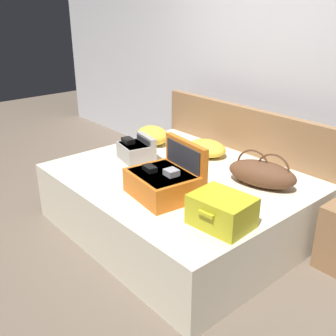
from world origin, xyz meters
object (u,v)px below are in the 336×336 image
at_px(hard_case_large, 165,180).
at_px(pillow_center_head, 153,135).
at_px(duffel_bag, 262,173).
at_px(hard_case_small, 136,150).
at_px(hard_case_medium, 222,211).
at_px(bed, 179,202).
at_px(pillow_near_headboard, 207,148).

bearing_deg(hard_case_large, pillow_center_head, 153.42).
bearing_deg(duffel_bag, hard_case_large, -118.94).
xyz_separation_m(hard_case_small, duffel_bag, (1.14, 0.43, 0.01)).
bearing_deg(hard_case_small, hard_case_medium, -0.39).
distance_m(bed, pillow_near_headboard, 0.65).
relative_size(hard_case_medium, pillow_near_headboard, 1.04).
bearing_deg(hard_case_small, hard_case_large, -8.44).
bearing_deg(hard_case_medium, pillow_center_head, 151.57).
bearing_deg(hard_case_large, hard_case_small, 167.41).
height_order(hard_case_large, pillow_center_head, hard_case_large).
relative_size(duffel_bag, pillow_center_head, 1.67).
bearing_deg(hard_case_large, bed, 129.56).
distance_m(duffel_bag, pillow_center_head, 1.37).
height_order(duffel_bag, pillow_center_head, duffel_bag).
distance_m(hard_case_small, duffel_bag, 1.21).
distance_m(hard_case_small, pillow_center_head, 0.46).
height_order(hard_case_small, pillow_near_headboard, hard_case_small).
bearing_deg(hard_case_small, pillow_center_head, 132.75).
bearing_deg(pillow_center_head, hard_case_medium, -23.25).
bearing_deg(bed, hard_case_large, -57.90).
height_order(duffel_bag, pillow_near_headboard, duffel_bag).
height_order(hard_case_medium, pillow_near_headboard, hard_case_medium).
xyz_separation_m(hard_case_large, pillow_center_head, (-0.99, 0.67, -0.03)).
xyz_separation_m(bed, pillow_center_head, (-0.78, 0.33, 0.36)).
bearing_deg(duffel_bag, hard_case_small, -159.47).
bearing_deg(duffel_bag, pillow_center_head, -178.65).
height_order(hard_case_medium, duffel_bag, duffel_bag).
xyz_separation_m(hard_case_small, pillow_center_head, (-0.24, 0.39, 0.00)).
relative_size(bed, duffel_bag, 3.37).
distance_m(bed, hard_case_small, 0.65).
relative_size(hard_case_medium, hard_case_small, 1.16).
bearing_deg(bed, hard_case_small, -173.29).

